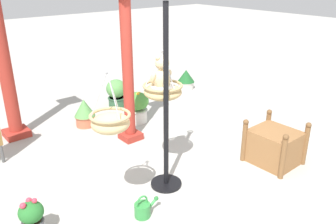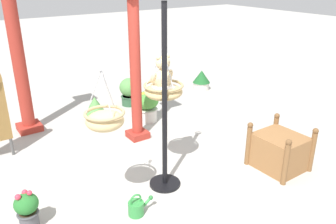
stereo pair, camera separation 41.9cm
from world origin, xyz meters
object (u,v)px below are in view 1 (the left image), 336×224
at_px(teddy_bear, 162,75).
at_px(potted_plant_flowering_red, 186,79).
at_px(display_pole_central, 166,133).
at_px(potted_plant_tall_leafy, 116,92).
at_px(wooden_planter_box, 274,145).
at_px(potted_plant_trailing_ivy, 32,218).
at_px(greenhouse_pillar_right, 128,71).
at_px(watering_can, 143,209).
at_px(greenhouse_pillar_left, 4,65).
at_px(potted_plant_fern_front, 137,106).
at_px(potted_plant_broad_leaf, 85,112).
at_px(hanging_basket_left_high, 110,122).
at_px(hanging_basket_with_teddy, 163,91).

bearing_deg(teddy_bear, potted_plant_flowering_red, 42.45).
bearing_deg(display_pole_central, potted_plant_tall_leafy, 69.99).
height_order(wooden_planter_box, potted_plant_trailing_ivy, wooden_planter_box).
height_order(display_pole_central, greenhouse_pillar_right, greenhouse_pillar_right).
bearing_deg(teddy_bear, watering_can, -142.67).
xyz_separation_m(greenhouse_pillar_right, potted_plant_tall_leafy, (0.69, 1.56, -0.94)).
relative_size(greenhouse_pillar_right, potted_plant_tall_leafy, 4.24).
distance_m(teddy_bear, greenhouse_pillar_right, 1.34).
xyz_separation_m(display_pole_central, wooden_planter_box, (1.72, -0.59, -0.52)).
relative_size(greenhouse_pillar_left, greenhouse_pillar_right, 1.06).
relative_size(potted_plant_fern_front, potted_plant_broad_leaf, 1.17).
bearing_deg(greenhouse_pillar_left, greenhouse_pillar_right, -43.01).
distance_m(potted_plant_fern_front, potted_plant_trailing_ivy, 3.42).
distance_m(display_pole_central, wooden_planter_box, 1.89).
relative_size(greenhouse_pillar_left, potted_plant_tall_leafy, 4.48).
height_order(hanging_basket_left_high, watering_can, hanging_basket_left_high).
bearing_deg(potted_plant_broad_leaf, display_pole_central, -91.86).
height_order(greenhouse_pillar_right, potted_plant_tall_leafy, greenhouse_pillar_right).
xyz_separation_m(teddy_bear, hanging_basket_left_high, (-1.03, -0.35, -0.28)).
height_order(potted_plant_flowering_red, potted_plant_broad_leaf, potted_plant_broad_leaf).
distance_m(display_pole_central, hanging_basket_with_teddy, 0.59).
bearing_deg(greenhouse_pillar_right, wooden_planter_box, -59.24).
distance_m(greenhouse_pillar_left, potted_plant_broad_leaf, 1.65).
xyz_separation_m(display_pole_central, greenhouse_pillar_right, (0.44, 1.55, 0.45)).
xyz_separation_m(greenhouse_pillar_left, watering_can, (0.46, -3.34, -1.24)).
bearing_deg(potted_plant_flowering_red, greenhouse_pillar_right, -151.40).
height_order(hanging_basket_left_high, wooden_planter_box, hanging_basket_left_high).
distance_m(hanging_basket_with_teddy, potted_plant_tall_leafy, 3.18).
height_order(teddy_bear, potted_plant_broad_leaf, teddy_bear).
bearing_deg(wooden_planter_box, teddy_bear, 150.99).
xyz_separation_m(hanging_basket_left_high, potted_plant_trailing_ivy, (-0.95, 0.23, -1.00)).
distance_m(wooden_planter_box, potted_plant_fern_front, 2.79).
bearing_deg(greenhouse_pillar_left, hanging_basket_left_high, -85.64).
bearing_deg(teddy_bear, hanging_basket_left_high, -161.39).
relative_size(teddy_bear, greenhouse_pillar_right, 0.19).
xyz_separation_m(hanging_basket_with_teddy, potted_plant_broad_leaf, (-0.07, 2.35, -1.04)).
height_order(teddy_bear, potted_plant_flowering_red, teddy_bear).
distance_m(teddy_bear, potted_plant_fern_front, 2.35).
bearing_deg(teddy_bear, greenhouse_pillar_left, 114.87).
xyz_separation_m(hanging_basket_left_high, potted_plant_broad_leaf, (0.96, 2.67, -0.98)).
bearing_deg(potted_plant_tall_leafy, hanging_basket_with_teddy, -108.96).
relative_size(teddy_bear, potted_plant_trailing_ivy, 0.97).
height_order(hanging_basket_left_high, greenhouse_pillar_left, greenhouse_pillar_left).
bearing_deg(potted_plant_tall_leafy, hanging_basket_left_high, -122.29).
bearing_deg(potted_plant_tall_leafy, teddy_bear, -109.10).
distance_m(potted_plant_tall_leafy, potted_plant_broad_leaf, 1.17).
bearing_deg(teddy_bear, potted_plant_fern_front, 65.46).
bearing_deg(wooden_planter_box, potted_plant_trailing_ivy, 168.02).
height_order(display_pole_central, teddy_bear, display_pole_central).
bearing_deg(wooden_planter_box, potted_plant_flowering_red, 68.20).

